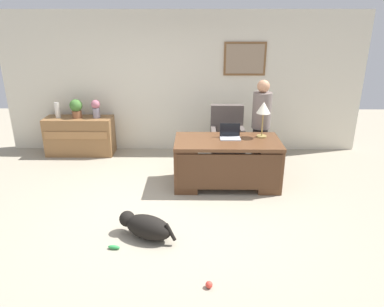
# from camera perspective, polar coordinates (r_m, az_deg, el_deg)

# --- Properties ---
(ground_plane) EXTENTS (12.00, 12.00, 0.00)m
(ground_plane) POSITION_cam_1_polar(r_m,az_deg,el_deg) (5.14, -2.39, -9.04)
(ground_plane) COLOR #9E937F
(back_wall) EXTENTS (7.00, 0.16, 2.70)m
(back_wall) POSITION_cam_1_polar(r_m,az_deg,el_deg) (7.15, -1.41, 11.16)
(back_wall) COLOR beige
(back_wall) RESTS_ON ground_plane
(desk) EXTENTS (1.65, 0.85, 0.76)m
(desk) POSITION_cam_1_polar(r_m,az_deg,el_deg) (5.72, 5.57, -1.29)
(desk) COLOR brown
(desk) RESTS_ON ground_plane
(credenza) EXTENTS (1.30, 0.50, 0.74)m
(credenza) POSITION_cam_1_polar(r_m,az_deg,el_deg) (7.40, -17.37, 2.70)
(credenza) COLOR olive
(credenza) RESTS_ON ground_plane
(armchair) EXTENTS (0.60, 0.59, 1.05)m
(armchair) POSITION_cam_1_polar(r_m,az_deg,el_deg) (6.65, 5.59, 2.51)
(armchair) COLOR #564C47
(armchair) RESTS_ON ground_plane
(person_standing) EXTENTS (0.32, 0.32, 1.59)m
(person_standing) POSITION_cam_1_polar(r_m,az_deg,el_deg) (6.33, 10.88, 4.51)
(person_standing) COLOR #262323
(person_standing) RESTS_ON ground_plane
(dog_lying) EXTENTS (0.74, 0.53, 0.30)m
(dog_lying) POSITION_cam_1_polar(r_m,az_deg,el_deg) (4.53, -7.35, -11.41)
(dog_lying) COLOR black
(dog_lying) RESTS_ON ground_plane
(laptop) EXTENTS (0.32, 0.22, 0.22)m
(laptop) POSITION_cam_1_polar(r_m,az_deg,el_deg) (5.71, 6.08, 3.01)
(laptop) COLOR #B2B5BA
(laptop) RESTS_ON desk
(desk_lamp) EXTENTS (0.22, 0.22, 0.57)m
(desk_lamp) POSITION_cam_1_polar(r_m,az_deg,el_deg) (5.73, 11.30, 6.83)
(desk_lamp) COLOR #9E8447
(desk_lamp) RESTS_ON desk
(vase_with_flowers) EXTENTS (0.17, 0.17, 0.35)m
(vase_with_flowers) POSITION_cam_1_polar(r_m,az_deg,el_deg) (7.15, -15.04, 7.02)
(vase_with_flowers) COLOR gray
(vase_with_flowers) RESTS_ON credenza
(vase_empty) EXTENTS (0.10, 0.10, 0.30)m
(vase_empty) POSITION_cam_1_polar(r_m,az_deg,el_deg) (7.40, -20.61, 6.50)
(vase_empty) COLOR silver
(vase_empty) RESTS_ON credenza
(potted_plant) EXTENTS (0.24, 0.24, 0.36)m
(potted_plant) POSITION_cam_1_polar(r_m,az_deg,el_deg) (7.26, -17.94, 6.96)
(potted_plant) COLOR brown
(potted_plant) RESTS_ON credenza
(dog_toy_ball) EXTENTS (0.07, 0.07, 0.07)m
(dog_toy_ball) POSITION_cam_1_polar(r_m,az_deg,el_deg) (3.85, 2.73, -20.12)
(dog_toy_ball) COLOR #E53F33
(dog_toy_ball) RESTS_ON ground_plane
(dog_toy_bone) EXTENTS (0.15, 0.07, 0.05)m
(dog_toy_bone) POSITION_cam_1_polar(r_m,az_deg,el_deg) (4.45, -12.31, -14.37)
(dog_toy_bone) COLOR green
(dog_toy_bone) RESTS_ON ground_plane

